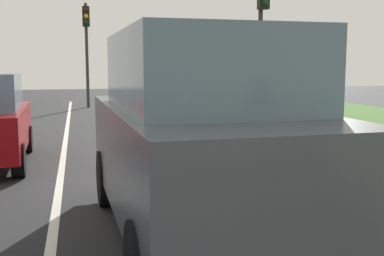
# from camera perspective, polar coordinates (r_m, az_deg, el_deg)

# --- Properties ---
(ground_plane) EXTENTS (60.00, 60.00, 0.00)m
(ground_plane) POSITION_cam_1_polar(r_m,az_deg,el_deg) (10.53, -11.39, -3.20)
(ground_plane) COLOR #262628
(lane_line_center) EXTENTS (0.12, 32.00, 0.01)m
(lane_line_center) POSITION_cam_1_polar(r_m,az_deg,el_deg) (10.53, -15.21, -3.31)
(lane_line_center) COLOR silver
(lane_line_center) RESTS_ON ground
(lane_line_right_edge) EXTENTS (0.12, 32.00, 0.01)m
(lane_line_right_edge) POSITION_cam_1_polar(r_m,az_deg,el_deg) (11.25, 7.27, -2.42)
(lane_line_right_edge) COLOR silver
(lane_line_right_edge) RESTS_ON ground
(curb_right) EXTENTS (0.24, 48.00, 0.12)m
(curb_right) POSITION_cam_1_polar(r_m,az_deg,el_deg) (11.43, 9.61, -2.02)
(curb_right) COLOR #9E9B93
(curb_right) RESTS_ON ground
(car_suv_ahead) EXTENTS (2.09, 4.56, 2.28)m
(car_suv_ahead) POSITION_cam_1_polar(r_m,az_deg,el_deg) (5.21, 0.78, -0.92)
(car_suv_ahead) COLOR #474C51
(car_suv_ahead) RESTS_ON ground
(traffic_light_near_right) EXTENTS (0.32, 0.50, 4.88)m
(traffic_light_near_right) POSITION_cam_1_polar(r_m,az_deg,el_deg) (14.77, 8.40, 12.49)
(traffic_light_near_right) COLOR #2D2D2D
(traffic_light_near_right) RESTS_ON ground
(traffic_light_far_median) EXTENTS (0.32, 0.50, 4.74)m
(traffic_light_far_median) POSITION_cam_1_polar(r_m,az_deg,el_deg) (22.49, -12.56, 10.70)
(traffic_light_far_median) COLOR #2D2D2D
(traffic_light_far_median) RESTS_ON ground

